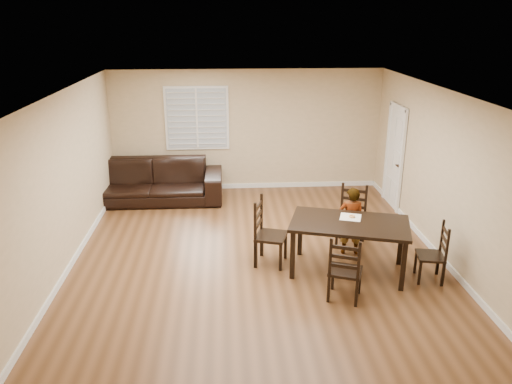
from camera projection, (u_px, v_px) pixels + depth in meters
ground at (257, 256)px, 8.32m from camera, size 7.00×7.00×0.00m
room at (259, 148)px, 7.88m from camera, size 6.04×7.04×2.72m
dining_table at (350, 227)px, 7.59m from camera, size 1.97×1.45×0.83m
chair_near at (352, 216)px, 8.70m from camera, size 0.60×0.58×1.05m
chair_far at (344, 274)px, 6.84m from camera, size 0.56×0.54×0.98m
chair_left at (263, 234)px, 7.95m from camera, size 0.59×0.61×1.10m
chair_right at (438, 255)px, 7.43m from camera, size 0.46×0.48×0.91m
child at (351, 221)px, 8.23m from camera, size 0.45×0.31×1.17m
napkin at (351, 217)px, 7.74m from camera, size 0.40×0.40×0.00m
donut at (352, 216)px, 7.73m from camera, size 0.10×0.10×0.04m
sofa at (152, 181)px, 10.65m from camera, size 3.00×1.18×0.88m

